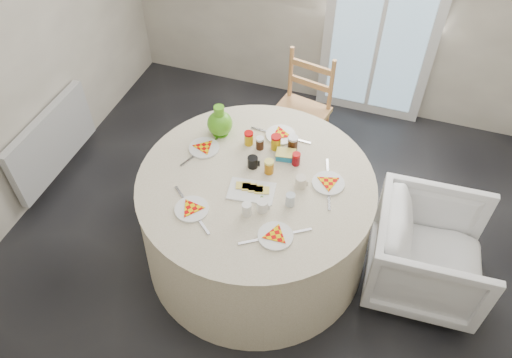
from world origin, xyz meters
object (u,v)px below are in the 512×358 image
(radiator, at_px, (52,142))
(green_pitcher, at_px, (220,124))
(wooden_chair, at_px, (299,114))
(armchair, at_px, (431,250))
(table, at_px, (256,220))

(radiator, distance_m, green_pitcher, 1.55)
(green_pitcher, bearing_deg, wooden_chair, 48.98)
(wooden_chair, xyz_separation_m, armchair, (1.20, -1.00, -0.08))
(table, xyz_separation_m, armchair, (1.21, 0.12, 0.02))
(table, relative_size, green_pitcher, 6.98)
(radiator, bearing_deg, table, -6.89)
(green_pitcher, bearing_deg, radiator, 171.50)
(radiator, relative_size, table, 0.61)
(wooden_chair, relative_size, green_pitcher, 4.18)
(radiator, relative_size, green_pitcher, 4.29)
(armchair, distance_m, green_pitcher, 1.68)
(wooden_chair, bearing_deg, table, -78.81)
(radiator, xyz_separation_m, armchair, (3.06, -0.10, 0.01))
(radiator, height_order, wooden_chair, wooden_chair)
(table, xyz_separation_m, green_pitcher, (-0.39, 0.36, 0.49))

